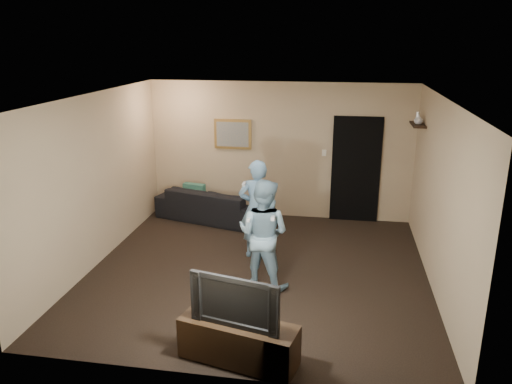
% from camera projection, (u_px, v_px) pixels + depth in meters
% --- Properties ---
extents(ground, '(5.00, 5.00, 0.00)m').
position_uv_depth(ground, '(258.00, 271.00, 7.54)').
color(ground, black).
rests_on(ground, ground).
extents(ceiling, '(5.00, 5.00, 0.04)m').
position_uv_depth(ceiling, '(258.00, 97.00, 6.77)').
color(ceiling, silver).
rests_on(ceiling, wall_back).
extents(wall_back, '(5.00, 0.04, 2.60)m').
position_uv_depth(wall_back, '(279.00, 151.00, 9.51)').
color(wall_back, tan).
rests_on(wall_back, ground).
extents(wall_front, '(5.00, 0.04, 2.60)m').
position_uv_depth(wall_front, '(216.00, 263.00, 4.80)').
color(wall_front, tan).
rests_on(wall_front, ground).
extents(wall_left, '(0.04, 5.00, 2.60)m').
position_uv_depth(wall_left, '(96.00, 180.00, 7.56)').
color(wall_left, tan).
rests_on(wall_left, ground).
extents(wall_right, '(0.04, 5.00, 2.60)m').
position_uv_depth(wall_right, '(440.00, 197.00, 6.76)').
color(wall_right, tan).
rests_on(wall_right, ground).
extents(sofa, '(2.25, 1.35, 0.62)m').
position_uv_depth(sofa, '(212.00, 204.00, 9.59)').
color(sofa, black).
rests_on(sofa, ground).
extents(throw_pillow, '(0.45, 0.21, 0.43)m').
position_uv_depth(throw_pillow, '(194.00, 194.00, 9.59)').
color(throw_pillow, '#1B5347').
rests_on(throw_pillow, sofa).
extents(painting_frame, '(0.72, 0.05, 0.57)m').
position_uv_depth(painting_frame, '(233.00, 134.00, 9.54)').
color(painting_frame, olive).
rests_on(painting_frame, wall_back).
extents(painting_canvas, '(0.62, 0.01, 0.47)m').
position_uv_depth(painting_canvas, '(232.00, 134.00, 9.52)').
color(painting_canvas, slate).
rests_on(painting_canvas, painting_frame).
extents(doorway, '(0.90, 0.06, 2.00)m').
position_uv_depth(doorway, '(356.00, 170.00, 9.34)').
color(doorway, black).
rests_on(doorway, ground).
extents(light_switch, '(0.08, 0.02, 0.12)m').
position_uv_depth(light_switch, '(324.00, 153.00, 9.35)').
color(light_switch, silver).
rests_on(light_switch, wall_back).
extents(wall_shelf, '(0.20, 0.60, 0.03)m').
position_uv_depth(wall_shelf, '(418.00, 125.00, 8.27)').
color(wall_shelf, black).
rests_on(wall_shelf, wall_right).
extents(shelf_vase, '(0.15, 0.15, 0.15)m').
position_uv_depth(shelf_vase, '(419.00, 119.00, 8.20)').
color(shelf_vase, silver).
rests_on(shelf_vase, wall_shelf).
extents(shelf_figurine, '(0.06, 0.06, 0.18)m').
position_uv_depth(shelf_figurine, '(417.00, 117.00, 8.33)').
color(shelf_figurine, silver).
rests_on(shelf_figurine, wall_shelf).
extents(tv_console, '(1.35, 0.69, 0.46)m').
position_uv_depth(tv_console, '(239.00, 341.00, 5.36)').
color(tv_console, black).
rests_on(tv_console, ground).
extents(television, '(1.00, 0.35, 0.57)m').
position_uv_depth(television, '(238.00, 299.00, 5.21)').
color(television, black).
rests_on(television, tv_console).
extents(wii_player_left, '(0.65, 0.54, 1.59)m').
position_uv_depth(wii_player_left, '(257.00, 209.00, 7.84)').
color(wii_player_left, '#6C98BC').
rests_on(wii_player_left, ground).
extents(wii_player_right, '(0.90, 0.78, 1.57)m').
position_uv_depth(wii_player_right, '(263.00, 234.00, 6.88)').
color(wii_player_right, '#7B9FB3').
rests_on(wii_player_right, ground).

